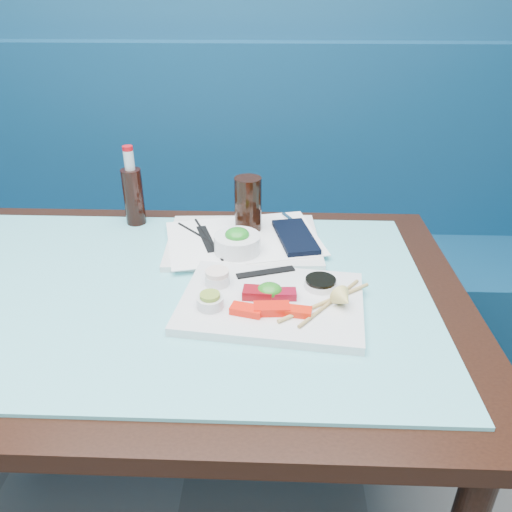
{
  "coord_description": "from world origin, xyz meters",
  "views": [
    {
      "loc": [
        0.26,
        0.51,
        1.36
      ],
      "look_at": [
        0.22,
        1.53,
        0.8
      ],
      "focal_mm": 35.0,
      "sensor_mm": 36.0,
      "label": 1
    }
  ],
  "objects_px": {
    "sashimi_plate": "(272,302)",
    "cola_glass": "(248,204)",
    "dining_table": "(159,321)",
    "seaweed_bowl": "(237,244)",
    "serving_tray": "(243,241)",
    "cola_bottle_body": "(134,197)",
    "booth_bench": "(208,257)"
  },
  "relations": [
    {
      "from": "sashimi_plate",
      "to": "cola_glass",
      "type": "height_order",
      "value": "cola_glass"
    },
    {
      "from": "dining_table",
      "to": "seaweed_bowl",
      "type": "relative_size",
      "value": 12.22
    },
    {
      "from": "dining_table",
      "to": "serving_tray",
      "type": "xyz_separation_m",
      "value": [
        0.19,
        0.22,
        0.1
      ]
    },
    {
      "from": "serving_tray",
      "to": "cola_bottle_body",
      "type": "bearing_deg",
      "value": 155.99
    },
    {
      "from": "serving_tray",
      "to": "seaweed_bowl",
      "type": "distance_m",
      "value": 0.08
    },
    {
      "from": "dining_table",
      "to": "cola_glass",
      "type": "distance_m",
      "value": 0.38
    },
    {
      "from": "sashimi_plate",
      "to": "seaweed_bowl",
      "type": "distance_m",
      "value": 0.23
    },
    {
      "from": "sashimi_plate",
      "to": "seaweed_bowl",
      "type": "bearing_deg",
      "value": 119.19
    },
    {
      "from": "serving_tray",
      "to": "seaweed_bowl",
      "type": "xyz_separation_m",
      "value": [
        -0.01,
        -0.07,
        0.03
      ]
    },
    {
      "from": "booth_bench",
      "to": "cola_glass",
      "type": "height_order",
      "value": "booth_bench"
    },
    {
      "from": "dining_table",
      "to": "sashimi_plate",
      "type": "relative_size",
      "value": 3.71
    },
    {
      "from": "booth_bench",
      "to": "seaweed_bowl",
      "type": "bearing_deg",
      "value": -75.72
    },
    {
      "from": "cola_glass",
      "to": "serving_tray",
      "type": "bearing_deg",
      "value": -100.3
    },
    {
      "from": "sashimi_plate",
      "to": "seaweed_bowl",
      "type": "xyz_separation_m",
      "value": [
        -0.09,
        0.21,
        0.03
      ]
    },
    {
      "from": "seaweed_bowl",
      "to": "cola_bottle_body",
      "type": "height_order",
      "value": "cola_bottle_body"
    },
    {
      "from": "booth_bench",
      "to": "cola_glass",
      "type": "distance_m",
      "value": 0.76
    },
    {
      "from": "booth_bench",
      "to": "sashimi_plate",
      "type": "distance_m",
      "value": 1.02
    },
    {
      "from": "sashimi_plate",
      "to": "serving_tray",
      "type": "xyz_separation_m",
      "value": [
        -0.08,
        0.29,
        -0.0
      ]
    },
    {
      "from": "dining_table",
      "to": "seaweed_bowl",
      "type": "bearing_deg",
      "value": 40.08
    },
    {
      "from": "sashimi_plate",
      "to": "dining_table",
      "type": "bearing_deg",
      "value": 173.22
    },
    {
      "from": "sashimi_plate",
      "to": "serving_tray",
      "type": "bearing_deg",
      "value": 111.89
    },
    {
      "from": "seaweed_bowl",
      "to": "dining_table",
      "type": "bearing_deg",
      "value": -139.92
    },
    {
      "from": "booth_bench",
      "to": "sashimi_plate",
      "type": "xyz_separation_m",
      "value": [
        0.26,
        -0.9,
        0.39
      ]
    },
    {
      "from": "booth_bench",
      "to": "seaweed_bowl",
      "type": "relative_size",
      "value": 26.19
    },
    {
      "from": "seaweed_bowl",
      "to": "cola_glass",
      "type": "xyz_separation_m",
      "value": [
        0.02,
        0.13,
        0.05
      ]
    },
    {
      "from": "cola_bottle_body",
      "to": "sashimi_plate",
      "type": "bearing_deg",
      "value": -46.24
    },
    {
      "from": "booth_bench",
      "to": "cola_bottle_body",
      "type": "height_order",
      "value": "booth_bench"
    },
    {
      "from": "booth_bench",
      "to": "seaweed_bowl",
      "type": "distance_m",
      "value": 0.83
    },
    {
      "from": "dining_table",
      "to": "sashimi_plate",
      "type": "xyz_separation_m",
      "value": [
        0.26,
        -0.06,
        0.1
      ]
    },
    {
      "from": "dining_table",
      "to": "serving_tray",
      "type": "height_order",
      "value": "serving_tray"
    },
    {
      "from": "serving_tray",
      "to": "cola_bottle_body",
      "type": "relative_size",
      "value": 2.49
    },
    {
      "from": "sashimi_plate",
      "to": "seaweed_bowl",
      "type": "height_order",
      "value": "seaweed_bowl"
    }
  ]
}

